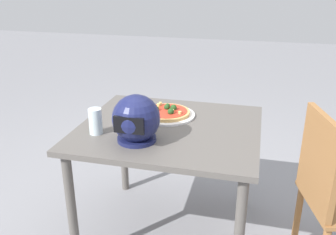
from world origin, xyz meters
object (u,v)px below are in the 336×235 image
(pizza, at_px, (167,112))
(drinking_glass, at_px, (96,121))
(dining_table, at_px, (169,141))
(chair_side, at_px, (333,192))
(motorcycle_helmet, at_px, (136,120))

(pizza, relative_size, drinking_glass, 2.01)
(dining_table, relative_size, chair_side, 1.09)
(dining_table, distance_m, pizza, 0.19)
(pizza, height_order, motorcycle_helmet, motorcycle_helmet)
(dining_table, relative_size, pizza, 3.56)
(motorcycle_helmet, height_order, drinking_glass, motorcycle_helmet)
(motorcycle_helmet, height_order, chair_side, motorcycle_helmet)
(dining_table, height_order, drinking_glass, drinking_glass)
(dining_table, height_order, motorcycle_helmet, motorcycle_helmet)
(chair_side, bearing_deg, motorcycle_helmet, 5.02)
(motorcycle_helmet, xyz_separation_m, chair_side, (-0.97, -0.09, -0.31))
(dining_table, xyz_separation_m, drinking_glass, (0.35, 0.19, 0.16))
(chair_side, bearing_deg, drinking_glass, 2.54)
(motorcycle_helmet, relative_size, chair_side, 0.27)
(motorcycle_helmet, bearing_deg, pizza, -99.38)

